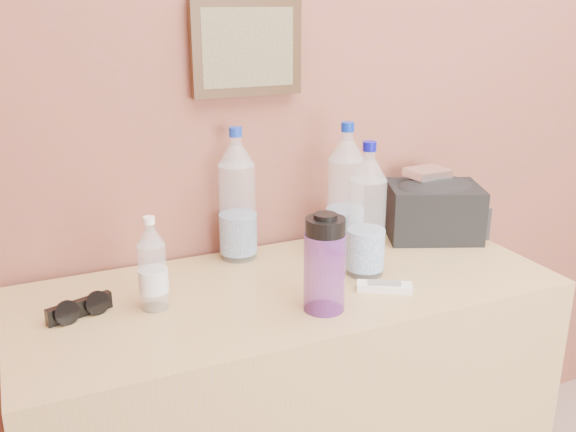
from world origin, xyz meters
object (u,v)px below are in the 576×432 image
at_px(pet_large_b, 237,202).
at_px(pet_large_d, 367,217).
at_px(nalgene_bottle, 325,263).
at_px(toiletry_bag, 433,208).
at_px(dresser, 289,425).
at_px(pet_large_c, 346,196).
at_px(pet_small, 153,269).
at_px(foil_packet, 427,173).
at_px(sunglasses, 79,308).
at_px(ac_remote, 384,287).

xyz_separation_m(pet_large_b, pet_large_d, (0.26, -0.24, -0.01)).
bearing_deg(nalgene_bottle, toiletry_bag, 29.64).
distance_m(dresser, pet_large_b, 0.63).
xyz_separation_m(pet_large_c, toiletry_bag, (0.30, -0.00, -0.07)).
bearing_deg(pet_large_d, dresser, 176.46).
height_order(dresser, pet_small, pet_small).
bearing_deg(pet_large_d, toiletry_bag, 25.49).
bearing_deg(dresser, foil_packet, 18.13).
bearing_deg(foil_packet, pet_large_d, -149.64).
bearing_deg(pet_large_c, toiletry_bag, -0.59).
distance_m(pet_large_c, toiletry_bag, 0.31).
xyz_separation_m(dresser, pet_large_d, (0.21, -0.01, 0.57)).
distance_m(sunglasses, toiletry_bag, 1.04).
xyz_separation_m(dresser, pet_large_b, (-0.05, 0.23, 0.58)).
distance_m(pet_large_d, pet_small, 0.55).
relative_size(pet_large_d, toiletry_bag, 1.32).
height_order(pet_large_c, sunglasses, pet_large_c).
xyz_separation_m(nalgene_bottle, sunglasses, (-0.52, 0.19, -0.09)).
height_order(dresser, foil_packet, foil_packet).
height_order(dresser, pet_large_d, pet_large_d).
xyz_separation_m(sunglasses, ac_remote, (0.70, -0.16, -0.01)).
xyz_separation_m(nalgene_bottle, ac_remote, (0.18, 0.03, -0.11)).
distance_m(nalgene_bottle, sunglasses, 0.56).
height_order(pet_small, nalgene_bottle, nalgene_bottle).
height_order(pet_large_b, nalgene_bottle, pet_large_b).
bearing_deg(pet_large_c, pet_small, -167.23).
height_order(ac_remote, foil_packet, foil_packet).
relative_size(pet_large_c, foil_packet, 3.25).
bearing_deg(pet_large_c, pet_large_d, -99.25).
relative_size(dresser, ac_remote, 9.99).
bearing_deg(toiletry_bag, ac_remote, -118.91).
relative_size(pet_large_b, foil_packet, 3.21).
bearing_deg(pet_large_c, sunglasses, -171.95).
xyz_separation_m(pet_small, nalgene_bottle, (0.36, -0.17, 0.02)).
relative_size(sunglasses, ac_remote, 1.13).
bearing_deg(pet_small, foil_packet, 10.29).
xyz_separation_m(pet_large_b, ac_remote, (0.25, -0.35, -0.15)).
bearing_deg(pet_large_b, pet_large_c, -15.58).
xyz_separation_m(toiletry_bag, foil_packet, (-0.01, 0.03, 0.10)).
bearing_deg(foil_packet, ac_remote, -137.63).
bearing_deg(toiletry_bag, pet_large_d, -131.96).
bearing_deg(sunglasses, ac_remote, -31.48).
relative_size(pet_large_d, pet_small, 1.57).
bearing_deg(ac_remote, pet_small, -164.39).
distance_m(dresser, foil_packet, 0.82).
bearing_deg(dresser, nalgene_bottle, -82.71).
distance_m(pet_large_b, pet_small, 0.36).
xyz_separation_m(pet_large_c, nalgene_bottle, (-0.22, -0.30, -0.05)).
bearing_deg(nalgene_bottle, pet_large_d, 36.01).
distance_m(nalgene_bottle, ac_remote, 0.21).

